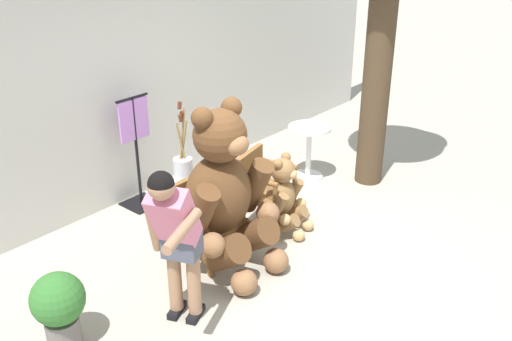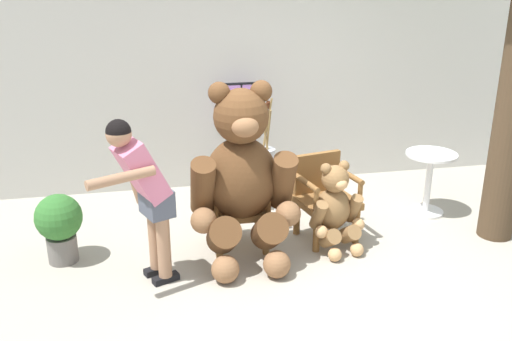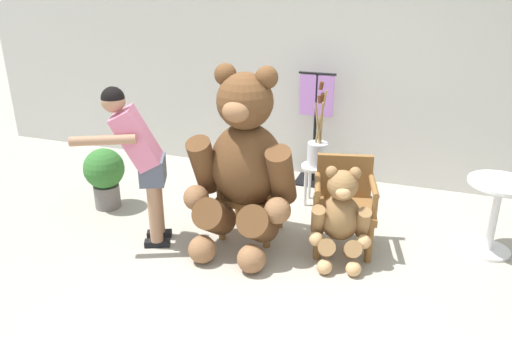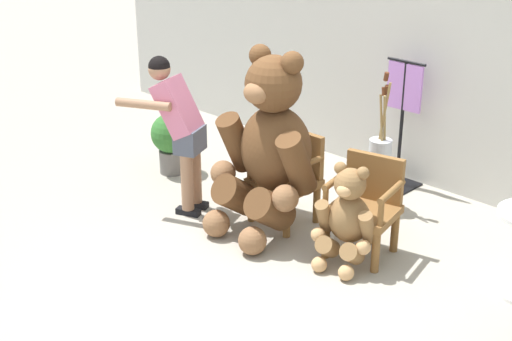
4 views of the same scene
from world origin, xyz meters
The scene contains 12 objects.
ground_plane centered at (0.00, 0.00, 0.00)m, with size 60.00×60.00×0.00m, color #A8A091.
back_wall centered at (0.00, 2.40, 1.40)m, with size 10.00×0.16×2.80m, color beige.
wooden_chair_left centered at (-0.45, 0.66, 0.46)m, with size 0.56×0.52×0.86m.
wooden_chair_right centered at (0.44, 0.66, 0.46)m, with size 0.66×0.63×0.86m.
teddy_bear_large centered at (-0.45, 0.39, 0.84)m, with size 1.03×0.96×1.71m.
teddy_bear_small centered at (0.46, 0.37, 0.44)m, with size 0.56×0.56×0.90m.
person_visitor centered at (-1.35, 0.10, 0.91)m, with size 0.70×0.67×1.53m.
white_stool centered at (0.00, 1.48, 0.36)m, with size 0.34×0.34×0.46m.
brush_bucket centered at (0.01, 1.48, 0.64)m, with size 0.22×0.22×0.93m.
round_side_table centered at (1.77, 0.98, 0.45)m, with size 0.56×0.56×0.72m.
potted_plant centered at (-2.16, 0.63, 0.40)m, with size 0.44×0.44×0.68m.
clothing_display_stand centered at (-0.17, 2.08, 0.72)m, with size 0.44×0.40×1.36m.
Camera 1 is at (-3.95, -2.96, 3.29)m, focal length 40.00 mm.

